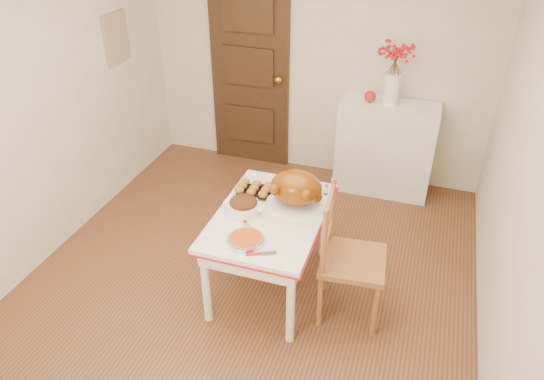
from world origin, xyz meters
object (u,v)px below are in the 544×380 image
(kitchen_table, at_px, (270,251))
(pumpkin_pie, at_px, (246,239))
(chair_oak, at_px, (353,258))
(sideboard, at_px, (385,148))
(turkey_platter, at_px, (296,189))

(kitchen_table, height_order, pumpkin_pie, pumpkin_pie)
(chair_oak, relative_size, pumpkin_pie, 4.04)
(kitchen_table, distance_m, pumpkin_pie, 0.52)
(sideboard, height_order, turkey_platter, turkey_platter)
(turkey_platter, distance_m, pumpkin_pie, 0.58)
(kitchen_table, height_order, turkey_platter, turkey_platter)
(sideboard, relative_size, kitchen_table, 0.82)
(turkey_platter, height_order, pumpkin_pie, turkey_platter)
(chair_oak, relative_size, turkey_platter, 2.26)
(chair_oak, distance_m, turkey_platter, 0.65)
(turkey_platter, bearing_deg, chair_oak, -17.09)
(sideboard, xyz_separation_m, pumpkin_pie, (-0.68, -2.11, 0.24))
(sideboard, relative_size, turkey_platter, 2.07)
(chair_oak, bearing_deg, pumpkin_pie, 106.27)
(sideboard, bearing_deg, turkey_platter, -106.89)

